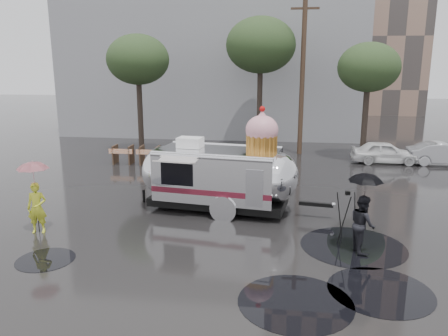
# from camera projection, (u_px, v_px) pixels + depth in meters

# --- Properties ---
(ground) EXTENTS (120.00, 120.00, 0.00)m
(ground) POSITION_uv_depth(u_px,v_px,m) (231.00, 244.00, 13.15)
(ground) COLOR black
(ground) RESTS_ON ground
(puddles) EXTENTS (10.92, 6.25, 0.01)m
(puddles) POSITION_uv_depth(u_px,v_px,m) (312.00, 271.00, 11.40)
(puddles) COLOR black
(puddles) RESTS_ON ground
(grey_building) EXTENTS (22.00, 12.00, 13.00)m
(grey_building) POSITION_uv_depth(u_px,v_px,m) (217.00, 48.00, 35.29)
(grey_building) COLOR gray
(grey_building) RESTS_ON ground
(utility_pole) EXTENTS (1.60, 0.28, 9.00)m
(utility_pole) POSITION_uv_depth(u_px,v_px,m) (302.00, 75.00, 25.24)
(utility_pole) COLOR #473323
(utility_pole) RESTS_ON ground
(tree_left) EXTENTS (3.64, 3.64, 6.95)m
(tree_left) POSITION_uv_depth(u_px,v_px,m) (138.00, 60.00, 25.31)
(tree_left) COLOR #382D26
(tree_left) RESTS_ON ground
(tree_mid) EXTENTS (4.20, 4.20, 8.03)m
(tree_mid) POSITION_uv_depth(u_px,v_px,m) (261.00, 46.00, 26.13)
(tree_mid) COLOR #382D26
(tree_mid) RESTS_ON ground
(tree_right) EXTENTS (3.36, 3.36, 6.42)m
(tree_right) POSITION_uv_depth(u_px,v_px,m) (369.00, 68.00, 23.72)
(tree_right) COLOR #382D26
(tree_right) RESTS_ON ground
(barricade_row) EXTENTS (4.30, 0.80, 1.00)m
(barricade_row) POSITION_uv_depth(u_px,v_px,m) (150.00, 155.00, 23.35)
(barricade_row) COLOR #473323
(barricade_row) RESTS_ON ground
(airstream_trailer) EXTENTS (7.27, 3.08, 3.95)m
(airstream_trailer) POSITION_uv_depth(u_px,v_px,m) (221.00, 173.00, 15.95)
(airstream_trailer) COLOR silver
(airstream_trailer) RESTS_ON ground
(person_left) EXTENTS (0.66, 0.51, 1.64)m
(person_left) POSITION_uv_depth(u_px,v_px,m) (37.00, 208.00, 13.85)
(person_left) COLOR yellow
(person_left) RESTS_ON ground
(umbrella_pink) EXTENTS (1.19, 1.19, 2.36)m
(umbrella_pink) POSITION_uv_depth(u_px,v_px,m) (33.00, 173.00, 13.59)
(umbrella_pink) COLOR #D5818C
(umbrella_pink) RESTS_ON ground
(person_right) EXTENTS (0.60, 0.88, 1.68)m
(person_right) POSITION_uv_depth(u_px,v_px,m) (362.00, 224.00, 12.42)
(person_right) COLOR black
(person_right) RESTS_ON ground
(umbrella_black) EXTENTS (1.19, 1.19, 2.36)m
(umbrella_black) POSITION_uv_depth(u_px,v_px,m) (365.00, 186.00, 12.16)
(umbrella_black) COLOR black
(umbrella_black) RESTS_ON ground
(tripod) EXTENTS (0.61, 0.65, 1.58)m
(tripod) POSITION_uv_depth(u_px,v_px,m) (346.00, 211.00, 13.15)
(tripod) COLOR black
(tripod) RESTS_ON ground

